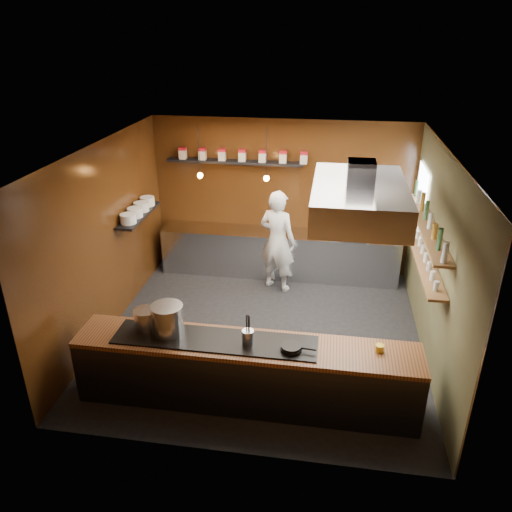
% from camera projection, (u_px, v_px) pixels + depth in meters
% --- Properties ---
extents(floor, '(5.00, 5.00, 0.00)m').
position_uv_depth(floor, '(263.00, 334.00, 8.09)').
color(floor, black).
rests_on(floor, ground).
extents(back_wall, '(5.00, 0.00, 5.00)m').
position_uv_depth(back_wall, '(282.00, 197.00, 9.69)').
color(back_wall, '#351B09').
rests_on(back_wall, ground).
extents(left_wall, '(0.00, 5.00, 5.00)m').
position_uv_depth(left_wall, '(106.00, 239.00, 7.81)').
color(left_wall, '#351B09').
rests_on(left_wall, ground).
extents(right_wall, '(0.00, 5.00, 5.00)m').
position_uv_depth(right_wall, '(437.00, 261.00, 7.10)').
color(right_wall, '#4B472A').
rests_on(right_wall, ground).
extents(ceiling, '(5.00, 5.00, 0.00)m').
position_uv_depth(ceiling, '(265.00, 150.00, 6.82)').
color(ceiling, silver).
rests_on(ceiling, back_wall).
extents(window_pane, '(0.00, 1.00, 1.00)m').
position_uv_depth(window_pane, '(421.00, 197.00, 8.46)').
color(window_pane, white).
rests_on(window_pane, right_wall).
extents(prep_counter, '(4.60, 0.65, 0.90)m').
position_uv_depth(prep_counter, '(279.00, 253.00, 9.84)').
color(prep_counter, silver).
rests_on(prep_counter, floor).
extents(pass_counter, '(4.40, 0.72, 0.94)m').
position_uv_depth(pass_counter, '(246.00, 372.00, 6.46)').
color(pass_counter, '#38383D').
rests_on(pass_counter, floor).
extents(tin_shelf, '(2.60, 0.26, 0.04)m').
position_uv_depth(tin_shelf, '(235.00, 162.00, 9.40)').
color(tin_shelf, black).
rests_on(tin_shelf, back_wall).
extents(plate_shelf, '(0.30, 1.40, 0.04)m').
position_uv_depth(plate_shelf, '(139.00, 215.00, 8.66)').
color(plate_shelf, black).
rests_on(plate_shelf, left_wall).
extents(bottle_shelf_upper, '(0.26, 2.80, 0.04)m').
position_uv_depth(bottle_shelf_upper, '(427.00, 225.00, 7.22)').
color(bottle_shelf_upper, brown).
rests_on(bottle_shelf_upper, right_wall).
extents(bottle_shelf_lower, '(0.26, 2.80, 0.04)m').
position_uv_depth(bottle_shelf_lower, '(422.00, 254.00, 7.42)').
color(bottle_shelf_lower, brown).
rests_on(bottle_shelf_lower, right_wall).
extents(extractor_hood, '(1.20, 2.00, 0.72)m').
position_uv_depth(extractor_hood, '(359.00, 198.00, 6.49)').
color(extractor_hood, '#38383D').
rests_on(extractor_hood, ceiling).
extents(pendant_left, '(0.10, 0.10, 0.95)m').
position_uv_depth(pendant_left, '(200.00, 173.00, 8.90)').
color(pendant_left, black).
rests_on(pendant_left, ceiling).
extents(pendant_right, '(0.10, 0.10, 0.95)m').
position_uv_depth(pendant_right, '(266.00, 176.00, 8.73)').
color(pendant_right, black).
rests_on(pendant_right, ceiling).
extents(storage_tins, '(2.43, 0.13, 0.22)m').
position_uv_depth(storage_tins, '(242.00, 155.00, 9.32)').
color(storage_tins, '#C0B3A0').
rests_on(storage_tins, tin_shelf).
extents(plate_stacks, '(0.26, 1.16, 0.16)m').
position_uv_depth(plate_stacks, '(138.00, 210.00, 8.61)').
color(plate_stacks, white).
rests_on(plate_stacks, plate_shelf).
extents(bottles, '(0.06, 2.66, 0.24)m').
position_uv_depth(bottles, '(428.00, 216.00, 7.16)').
color(bottles, silver).
rests_on(bottles, bottle_shelf_upper).
extents(wine_glasses, '(0.07, 2.37, 0.13)m').
position_uv_depth(wine_glasses, '(423.00, 249.00, 7.38)').
color(wine_glasses, silver).
rests_on(wine_glasses, bottle_shelf_lower).
extents(stockpot_large, '(0.47, 0.47, 0.40)m').
position_uv_depth(stockpot_large, '(168.00, 319.00, 6.36)').
color(stockpot_large, silver).
rests_on(stockpot_large, pass_counter).
extents(stockpot_small, '(0.34, 0.34, 0.28)m').
position_uv_depth(stockpot_small, '(146.00, 319.00, 6.47)').
color(stockpot_small, silver).
rests_on(stockpot_small, pass_counter).
extents(utensil_crock, '(0.17, 0.17, 0.19)m').
position_uv_depth(utensil_crock, '(248.00, 337.00, 6.19)').
color(utensil_crock, '#B0B2B7').
rests_on(utensil_crock, pass_counter).
extents(frying_pan, '(0.44, 0.27, 0.07)m').
position_uv_depth(frying_pan, '(292.00, 348.00, 6.09)').
color(frying_pan, black).
rests_on(frying_pan, pass_counter).
extents(butter_jar, '(0.12, 0.12, 0.09)m').
position_uv_depth(butter_jar, '(380.00, 348.00, 6.09)').
color(butter_jar, yellow).
rests_on(butter_jar, pass_counter).
extents(espresso_machine, '(0.51, 0.49, 0.45)m').
position_uv_depth(espresso_machine, '(357.00, 225.00, 9.38)').
color(espresso_machine, black).
rests_on(espresso_machine, prep_counter).
extents(chef, '(0.82, 0.68, 1.92)m').
position_uv_depth(chef, '(277.00, 241.00, 9.11)').
color(chef, white).
rests_on(chef, floor).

